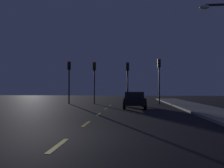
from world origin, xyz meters
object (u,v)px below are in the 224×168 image
Objects in this scene: traffic_signal_far_left at (69,74)px; traffic_signal_center_left at (94,74)px; car_stopped_ahead at (134,100)px; traffic_signal_center_right at (128,75)px; traffic_signal_far_right at (159,72)px.

traffic_signal_center_left is at bearing -0.00° from traffic_signal_far_left.
traffic_signal_far_left is at bearing 146.34° from car_stopped_ahead.
traffic_signal_center_right is at bearing 97.35° from car_stopped_ahead.
traffic_signal_center_left is 1.02× the size of traffic_signal_center_right.
traffic_signal_far_left reaches higher than car_stopped_ahead.
traffic_signal_far_left reaches higher than traffic_signal_center_right.
traffic_signal_far_left is 0.96× the size of traffic_signal_far_right.
traffic_signal_center_left is (2.85, -0.00, -0.06)m from traffic_signal_far_left.
traffic_signal_far_right is at bearing 0.01° from traffic_signal_center_right.
traffic_signal_center_right is 0.93× the size of traffic_signal_far_right.
traffic_signal_center_right is at bearing -0.00° from traffic_signal_far_left.
traffic_signal_center_right is at bearing -179.99° from traffic_signal_far_right.
traffic_signal_center_right is (3.66, -0.00, -0.04)m from traffic_signal_center_left.
traffic_signal_far_right is (9.88, 0.00, 0.12)m from traffic_signal_far_left.
traffic_signal_far_right is (7.03, 0.00, 0.17)m from traffic_signal_center_left.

